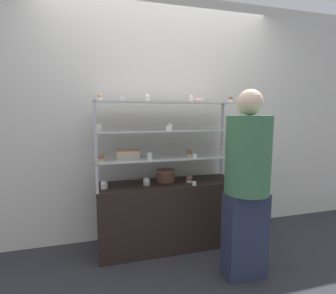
{
  "coord_description": "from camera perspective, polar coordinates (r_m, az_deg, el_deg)",
  "views": [
    {
      "loc": [
        -0.7,
        -2.47,
        1.37
      ],
      "look_at": [
        0.0,
        0.0,
        1.04
      ],
      "focal_mm": 28.0,
      "sensor_mm": 36.0,
      "label": 1
    }
  ],
  "objects": [
    {
      "name": "cupcake_12",
      "position": [
        2.44,
        -4.5,
        10.62
      ],
      "size": [
        0.05,
        0.05,
        0.06
      ],
      "color": "white",
      "rests_on": "display_riser_upper"
    },
    {
      "name": "customer_figure",
      "position": [
        2.23,
        16.82,
        -6.86
      ],
      "size": [
        0.36,
        0.36,
        1.55
      ],
      "color": "#282D47",
      "rests_on": "ground_plane"
    },
    {
      "name": "donut_glazed",
      "position": [
        2.63,
        6.54,
        10.07
      ],
      "size": [
        0.13,
        0.13,
        0.04
      ],
      "color": "#EFB2BC",
      "rests_on": "display_riser_upper"
    },
    {
      "name": "cupcake_3",
      "position": [
        2.8,
        13.11,
        -6.36
      ],
      "size": [
        0.07,
        0.07,
        0.08
      ],
      "color": "#CCB28C",
      "rests_on": "display_base"
    },
    {
      "name": "cupcake_11",
      "position": [
        2.38,
        -14.64,
        10.48
      ],
      "size": [
        0.05,
        0.05,
        0.06
      ],
      "color": "white",
      "rests_on": "display_riser_upper"
    },
    {
      "name": "display_riser_middle",
      "position": [
        2.57,
        0.0,
        3.47
      ],
      "size": [
        1.4,
        0.41,
        0.27
      ],
      "color": "#B7B7BC",
      "rests_on": "display_riser_lower"
    },
    {
      "name": "cupcake_5",
      "position": [
        2.44,
        -4.03,
        -1.92
      ],
      "size": [
        0.06,
        0.06,
        0.07
      ],
      "color": "beige",
      "rests_on": "display_riser_lower"
    },
    {
      "name": "cupcake_0",
      "position": [
        2.51,
        -13.74,
        -8.01
      ],
      "size": [
        0.07,
        0.07,
        0.08
      ],
      "color": "beige",
      "rests_on": "display_base"
    },
    {
      "name": "back_wall",
      "position": [
        2.9,
        -1.9,
        6.05
      ],
      "size": [
        8.0,
        0.05,
        2.6
      ],
      "color": "silver",
      "rests_on": "ground_plane"
    },
    {
      "name": "cupcake_2",
      "position": [
        2.66,
        4.66,
        -6.93
      ],
      "size": [
        0.07,
        0.07,
        0.08
      ],
      "color": "white",
      "rests_on": "display_base"
    },
    {
      "name": "cupcake_8",
      "position": [
        2.39,
        -14.75,
        4.06
      ],
      "size": [
        0.05,
        0.05,
        0.06
      ],
      "color": "beige",
      "rests_on": "display_riser_middle"
    },
    {
      "name": "cupcake_10",
      "position": [
        2.78,
        13.2,
        4.54
      ],
      "size": [
        0.05,
        0.05,
        0.06
      ],
      "color": "beige",
      "rests_on": "display_riser_middle"
    },
    {
      "name": "price_tag_1",
      "position": [
        2.49,
        5.85,
        -1.98
      ],
      "size": [
        0.04,
        0.0,
        0.04
      ],
      "color": "white",
      "rests_on": "display_riser_lower"
    },
    {
      "name": "cupcake_4",
      "position": [
        2.4,
        -14.38,
        -2.32
      ],
      "size": [
        0.06,
        0.06,
        0.07
      ],
      "color": "#CCB28C",
      "rests_on": "display_riser_lower"
    },
    {
      "name": "cupcake_6",
      "position": [
        2.61,
        4.65,
        -1.33
      ],
      "size": [
        0.06,
        0.06,
        0.07
      ],
      "color": "#CCB28C",
      "rests_on": "display_riser_lower"
    },
    {
      "name": "price_tag_2",
      "position": [
        2.38,
        -0.02,
        4.07
      ],
      "size": [
        0.04,
        0.0,
        0.04
      ],
      "color": "white",
      "rests_on": "display_riser_middle"
    },
    {
      "name": "cupcake_13",
      "position": [
        2.57,
        5.12,
        10.45
      ],
      "size": [
        0.05,
        0.05,
        0.06
      ],
      "color": "beige",
      "rests_on": "display_riser_upper"
    },
    {
      "name": "display_base",
      "position": [
        2.76,
        0.0,
        -14.5
      ],
      "size": [
        1.4,
        0.41,
        0.68
      ],
      "color": "black",
      "rests_on": "ground_plane"
    },
    {
      "name": "price_tag_0",
      "position": [
        2.55,
        5.74,
        -7.9
      ],
      "size": [
        0.04,
        0.0,
        0.04
      ],
      "color": "white",
      "rests_on": "display_base"
    },
    {
      "name": "cupcake_14",
      "position": [
        2.75,
        13.45,
        10.08
      ],
      "size": [
        0.05,
        0.05,
        0.06
      ],
      "color": "beige",
      "rests_on": "display_riser_upper"
    },
    {
      "name": "cupcake_9",
      "position": [
        2.47,
        0.42,
        4.4
      ],
      "size": [
        0.05,
        0.05,
        0.06
      ],
      "color": "white",
      "rests_on": "display_riser_middle"
    },
    {
      "name": "cupcake_7",
      "position": [
        2.75,
        13.54,
        -1.04
      ],
      "size": [
        0.06,
        0.06,
        0.07
      ],
      "color": "#CCB28C",
      "rests_on": "display_riser_lower"
    },
    {
      "name": "sheet_cake_frosted",
      "position": [
        2.56,
        -8.78,
        -1.43
      ],
      "size": [
        0.22,
        0.15,
        0.07
      ],
      "color": "beige",
      "rests_on": "display_riser_lower"
    },
    {
      "name": "display_riser_upper",
      "position": [
        2.56,
        0.0,
        9.41
      ],
      "size": [
        1.4,
        0.41,
        0.27
      ],
      "color": "#B7B7BC",
      "rests_on": "display_riser_middle"
    },
    {
      "name": "price_tag_3",
      "position": [
        2.3,
        -9.92,
        10.49
      ],
      "size": [
        0.04,
        0.0,
        0.04
      ],
      "color": "white",
      "rests_on": "display_riser_upper"
    },
    {
      "name": "display_riser_lower",
      "position": [
        2.6,
        0.0,
        -2.4
      ],
      "size": [
        1.4,
        0.41,
        0.27
      ],
      "color": "#B7B7BC",
      "rests_on": "display_base"
    },
    {
      "name": "ground_plane",
      "position": [
        2.91,
        0.0,
        -20.69
      ],
      "size": [
        20.0,
        20.0,
        0.0
      ],
      "primitive_type": "plane",
      "color": "#2D2D33"
    },
    {
      "name": "cupcake_1",
      "position": [
        2.56,
        -4.68,
        -7.51
      ],
      "size": [
        0.07,
        0.07,
        0.08
      ],
      "color": "#CCB28C",
      "rests_on": "display_base"
    },
    {
      "name": "layer_cake_centerpiece",
      "position": [
        2.68,
        -0.52,
        -6.21
      ],
      "size": [
        0.19,
        0.19,
        0.12
      ],
      "color": "brown",
      "rests_on": "display_base"
    }
  ]
}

